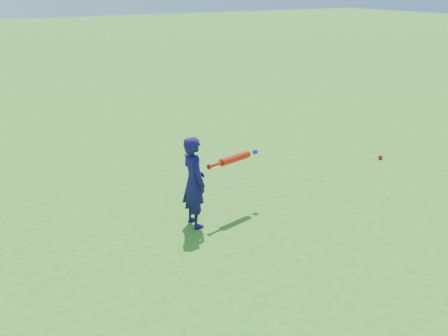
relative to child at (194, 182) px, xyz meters
name	(u,v)px	position (x,y,z in m)	size (l,w,h in m)	color
ground	(234,218)	(0.51, -0.09, -0.57)	(80.00, 80.00, 0.00)	#2A6D1A
child	(194,182)	(0.00, 0.00, 0.00)	(0.41, 0.27, 1.14)	#14104E
ground_ball_red	(380,157)	(3.82, 0.57, -0.53)	(0.08, 0.08, 0.08)	red
bat_swing	(237,158)	(0.67, 0.10, 0.16)	(0.85, 0.26, 0.10)	red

